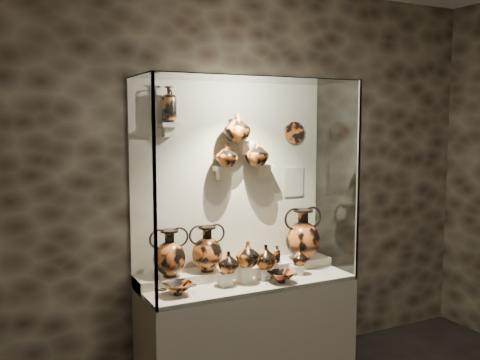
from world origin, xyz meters
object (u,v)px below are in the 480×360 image
jug_e (299,257)px  ovoid_vase_c (257,153)px  lekythos_small (277,253)px  kylix_right (281,276)px  kylix_left (178,287)px  amphora_mid (207,249)px  amphora_right (303,234)px  jug_a (228,262)px  amphora_left (170,253)px  ovoid_vase_b (237,127)px  jug_c (266,256)px  jug_b (248,254)px  lekythos_tall (169,102)px  ovoid_vase_a (227,155)px

jug_e → ovoid_vase_c: (-0.26, 0.25, 0.84)m
lekythos_small → kylix_right: 0.21m
jug_e → kylix_left: (-1.07, -0.04, -0.09)m
amphora_mid → amphora_right: size_ratio=0.83×
jug_a → ovoid_vase_c: size_ratio=0.81×
amphora_left → ovoid_vase_b: (0.59, 0.04, 0.95)m
jug_a → ovoid_vase_c: ovoid_vase_c is taller
amphora_right → jug_a: 0.82m
kylix_left → jug_c: bearing=-14.2°
jug_a → jug_b: size_ratio=0.85×
lekythos_tall → ovoid_vase_c: lekythos_tall is taller
lekythos_tall → ovoid_vase_a: bearing=17.6°
jug_c → ovoid_vase_b: size_ratio=0.83×
amphora_mid → lekythos_small: amphora_mid is taller
jug_b → kylix_right: 0.31m
ovoid_vase_b → ovoid_vase_c: (0.19, 0.01, -0.21)m
kylix_left → lekythos_tall: bearing=59.7°
amphora_left → jug_c: size_ratio=1.97×
jug_a → jug_c: 0.34m
amphora_left → ovoid_vase_c: 1.07m
amphora_mid → jug_b: amphora_mid is taller
jug_a → ovoid_vase_a: size_ratio=0.87×
jug_c → ovoid_vase_a: size_ratio=0.98×
jug_b → ovoid_vase_b: bearing=89.7°
amphora_left → jug_e: amphora_left is taller
amphora_left → amphora_mid: (0.31, 0.00, -0.00)m
lekythos_small → kylix_right: size_ratio=0.58×
kylix_right → ovoid_vase_c: (-0.02, 0.37, 0.94)m
ovoid_vase_c → ovoid_vase_b: bearing=-171.6°
amphora_right → lekythos_tall: (-1.14, 0.11, 1.10)m
ovoid_vase_a → ovoid_vase_c: size_ratio=0.92×
kylix_left → jug_b: bearing=-15.2°
jug_c → amphora_mid: bearing=161.8°
lekythos_small → ovoid_vase_a: (-0.33, 0.23, 0.79)m
lekythos_small → lekythos_tall: bearing=166.9°
ovoid_vase_a → amphora_right: bearing=-0.0°
kylix_left → lekythos_tall: 1.38m
amphora_mid → lekythos_small: 0.56m
jug_b → kylix_left: size_ratio=0.71×
jug_b → kylix_left: (-0.59, -0.03, -0.17)m
jug_e → jug_b: bearing=171.3°
jug_a → kylix_left: bearing=-161.7°
jug_a → kylix_right: 0.44m
kylix_right → ovoid_vase_a: size_ratio=1.38×
jug_a → jug_e: 0.65m
jug_a → lekythos_tall: lekythos_tall is taller
amphora_right → lekythos_small: 0.39m
jug_e → kylix_right: 0.29m
lekythos_tall → ovoid_vase_b: bearing=16.4°
jug_a → jug_b: (0.17, 0.00, 0.04)m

